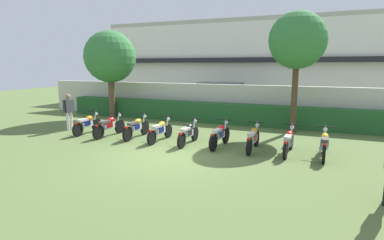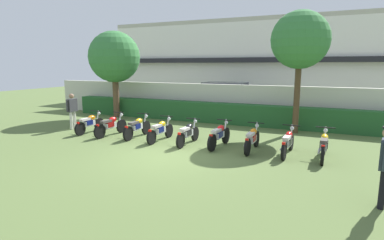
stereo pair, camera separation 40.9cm
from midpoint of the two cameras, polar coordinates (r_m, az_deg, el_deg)
name	(u,v)px [view 2 (the right image)]	position (r m, az deg, el deg)	size (l,w,h in m)	color
ground	(165,156)	(10.36, -3.84, -6.71)	(60.00, 60.00, 0.00)	#566B38
building	(268,62)	(26.09, 14.17, 10.21)	(24.73, 6.50, 6.39)	white
compound_wall	(231,103)	(16.75, 7.85, 3.10)	(23.49, 0.30, 1.97)	beige
hedge_row	(227,113)	(16.15, 7.10, 1.20)	(18.79, 0.70, 1.04)	#235628
parked_car	(227,97)	(20.33, 7.02, 4.19)	(4.50, 2.08, 1.89)	navy
tree_near_inspector	(114,57)	(18.40, -13.44, 11.14)	(2.88, 2.88, 4.89)	brown
tree_far_side	(300,41)	(14.38, 20.04, 13.55)	(2.46, 2.46, 5.27)	#4C3823
motorcycle_in_row_0	(90,123)	(14.44, -17.53, -0.57)	(0.60, 1.78, 0.95)	black
motorcycle_in_row_1	(111,125)	(13.65, -13.87, -0.96)	(0.60, 1.95, 0.96)	black
motorcycle_in_row_2	(137,127)	(13.07, -9.14, -1.27)	(0.60, 1.93, 0.96)	black
motorcycle_in_row_3	(160,130)	(12.37, -4.89, -1.87)	(0.60, 1.91, 0.94)	black
motorcycle_in_row_4	(188,133)	(11.78, 0.25, -2.43)	(0.60, 1.84, 0.94)	black
motorcycle_in_row_5	(219,135)	(11.44, 6.04, -2.79)	(0.60, 1.91, 0.97)	black
motorcycle_in_row_6	(252,139)	(11.11, 12.04, -3.40)	(0.60, 1.86, 0.95)	black
motorcycle_in_row_7	(288,142)	(10.95, 18.22, -3.89)	(0.60, 1.93, 0.95)	black
motorcycle_in_row_8	(324,145)	(10.85, 24.06, -4.30)	(0.60, 1.91, 0.98)	black
inspector_person	(72,108)	(15.50, -20.45, 2.05)	(0.23, 0.68, 1.68)	silver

